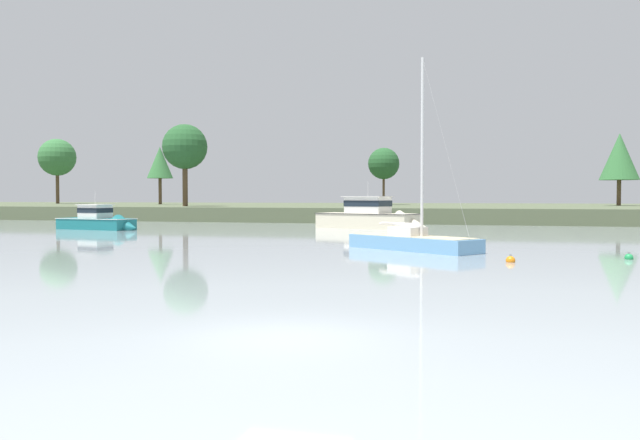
% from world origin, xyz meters
% --- Properties ---
extents(ground_plane, '(484.02, 484.02, 0.00)m').
position_xyz_m(ground_plane, '(0.00, 0.00, 0.00)').
color(ground_plane, '#939EA3').
extents(far_shore_bank, '(217.81, 58.20, 1.70)m').
position_xyz_m(far_shore_bank, '(0.00, 86.77, 0.85)').
color(far_shore_bank, '#4C563D').
rests_on(far_shore_bank, ground).
extents(cruiser_teal, '(8.59, 3.90, 4.39)m').
position_xyz_m(cruiser_teal, '(-30.26, 39.24, 0.48)').
color(cruiser_teal, '#196B70').
rests_on(cruiser_teal, ground).
extents(sailboat_skyblue, '(7.90, 6.49, 11.01)m').
position_xyz_m(sailboat_skyblue, '(-0.41, 23.66, 0.24)').
color(sailboat_skyblue, '#669ECC').
rests_on(sailboat_skyblue, ground).
extents(cruiser_cream, '(11.25, 6.43, 5.44)m').
position_xyz_m(cruiser_cream, '(-6.97, 47.46, 0.69)').
color(cruiser_cream, beige).
rests_on(cruiser_cream, ground).
extents(mooring_buoy_yellow, '(0.52, 0.52, 0.57)m').
position_xyz_m(mooring_buoy_yellow, '(-34.06, 49.92, 0.09)').
color(mooring_buoy_yellow, yellow).
rests_on(mooring_buoy_yellow, ground).
extents(mooring_buoy_orange, '(0.42, 0.42, 0.47)m').
position_xyz_m(mooring_buoy_orange, '(4.75, 17.98, 0.07)').
color(mooring_buoy_orange, orange).
rests_on(mooring_buoy_orange, ground).
extents(mooring_buoy_green, '(0.40, 0.40, 0.45)m').
position_xyz_m(mooring_buoy_green, '(10.15, 20.88, 0.07)').
color(mooring_buoy_green, '#1E8C47').
rests_on(mooring_buoy_green, ground).
extents(shore_tree_inland_c, '(6.56, 6.56, 11.52)m').
position_xyz_m(shore_tree_inland_c, '(-72.40, 89.30, 9.91)').
color(shore_tree_inland_c, brown).
rests_on(shore_tree_inland_c, far_shore_bank).
extents(shore_tree_far_right, '(4.85, 4.85, 8.78)m').
position_xyz_m(shore_tree_far_right, '(-13.52, 88.94, 8.03)').
color(shore_tree_far_right, brown).
rests_on(shore_tree_far_right, far_shore_bank).
extents(shore_tree_right, '(5.81, 5.81, 10.62)m').
position_xyz_m(shore_tree_right, '(-35.49, 65.74, 9.35)').
color(shore_tree_right, brown).
rests_on(shore_tree_right, far_shore_bank).
extents(shore_tree_right_mid, '(5.28, 5.28, 10.02)m').
position_xyz_m(shore_tree_right_mid, '(19.76, 86.95, 8.46)').
color(shore_tree_right_mid, brown).
rests_on(shore_tree_right_mid, far_shore_bank).
extents(shore_tree_center, '(4.17, 4.17, 9.32)m').
position_xyz_m(shore_tree_center, '(-49.31, 84.30, 8.41)').
color(shore_tree_center, brown).
rests_on(shore_tree_center, far_shore_bank).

